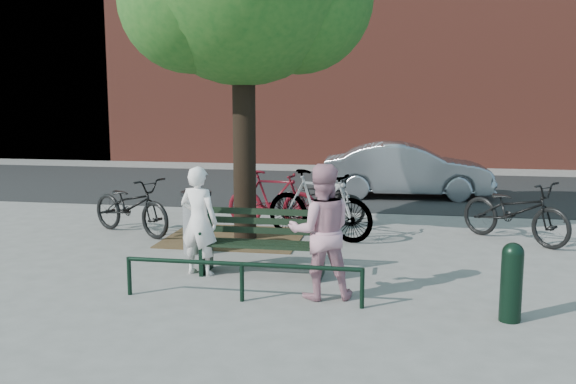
% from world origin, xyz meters
% --- Properties ---
extents(ground, '(90.00, 90.00, 0.00)m').
position_xyz_m(ground, '(0.00, 0.00, 0.00)').
color(ground, gray).
rests_on(ground, ground).
extents(dirt_pit, '(2.40, 2.00, 0.02)m').
position_xyz_m(dirt_pit, '(-1.00, 2.20, 0.01)').
color(dirt_pit, brown).
rests_on(dirt_pit, ground).
extents(road, '(40.00, 7.00, 0.01)m').
position_xyz_m(road, '(0.00, 8.50, 0.01)').
color(road, black).
rests_on(road, ground).
extents(park_bench, '(1.74, 0.54, 0.97)m').
position_xyz_m(park_bench, '(-0.00, 0.08, 0.48)').
color(park_bench, black).
rests_on(park_bench, ground).
extents(guard_railing, '(3.06, 0.06, 0.51)m').
position_xyz_m(guard_railing, '(0.00, -1.20, 0.40)').
color(guard_railing, black).
rests_on(guard_railing, ground).
extents(person_left, '(0.64, 0.49, 1.57)m').
position_xyz_m(person_left, '(-0.90, -0.13, 0.78)').
color(person_left, white).
rests_on(person_left, ground).
extents(person_right, '(0.97, 0.84, 1.72)m').
position_xyz_m(person_right, '(0.95, -0.86, 0.86)').
color(person_right, '#C58898').
rests_on(person_right, ground).
extents(bollard, '(0.25, 0.25, 0.92)m').
position_xyz_m(bollard, '(3.20, -1.34, 0.49)').
color(bollard, black).
rests_on(bollard, ground).
extents(litter_bin, '(0.49, 0.49, 1.01)m').
position_xyz_m(litter_bin, '(-1.34, 1.09, 0.51)').
color(litter_bin, gray).
rests_on(litter_bin, ground).
extents(bicycle_a, '(2.12, 1.56, 1.06)m').
position_xyz_m(bicycle_a, '(-2.96, 2.20, 0.53)').
color(bicycle_a, black).
rests_on(bicycle_a, ground).
extents(bicycle_b, '(1.86, 0.66, 1.09)m').
position_xyz_m(bicycle_b, '(-0.53, 3.32, 0.55)').
color(bicycle_b, '#560C15').
rests_on(bicycle_b, ground).
extents(bicycle_c, '(1.94, 1.00, 0.97)m').
position_xyz_m(bicycle_c, '(0.36, 3.76, 0.49)').
color(bicycle_c, black).
rests_on(bicycle_c, ground).
extents(bicycle_d, '(2.14, 1.23, 1.24)m').
position_xyz_m(bicycle_d, '(0.51, 2.39, 0.62)').
color(bicycle_d, gray).
rests_on(bicycle_d, ground).
extents(bicycle_e, '(2.05, 1.92, 1.10)m').
position_xyz_m(bicycle_e, '(3.91, 2.80, 0.55)').
color(bicycle_e, black).
rests_on(bicycle_e, ground).
extents(parked_car, '(4.17, 1.66, 1.35)m').
position_xyz_m(parked_car, '(2.07, 7.34, 0.67)').
color(parked_car, gray).
rests_on(parked_car, ground).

